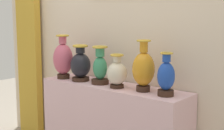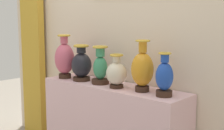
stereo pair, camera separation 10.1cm
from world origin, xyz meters
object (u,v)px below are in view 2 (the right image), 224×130
at_px(vase_onyx, 81,65).
at_px(vase_ivory, 116,73).
at_px(vase_sapphire, 164,77).
at_px(vase_jade, 100,67).
at_px(vase_amber, 142,69).
at_px(vase_rose, 65,58).

bearing_deg(vase_onyx, vase_ivory, -1.92).
bearing_deg(vase_ivory, vase_sapphire, 2.52).
height_order(vase_jade, vase_sapphire, vase_jade).
relative_size(vase_onyx, vase_jade, 1.00).
bearing_deg(vase_jade, vase_ivory, -7.70).
xyz_separation_m(vase_jade, vase_ivory, (0.21, -0.03, -0.02)).
bearing_deg(vase_amber, vase_rose, -177.07).
height_order(vase_amber, vase_sapphire, vase_amber).
bearing_deg(vase_jade, vase_amber, 0.86).
distance_m(vase_onyx, vase_ivory, 0.44).
height_order(vase_onyx, vase_amber, vase_amber).
bearing_deg(vase_ivory, vase_amber, 8.53).
relative_size(vase_jade, vase_sapphire, 1.02).
relative_size(vase_amber, vase_sapphire, 1.25).
height_order(vase_ivory, vase_sapphire, vase_sapphire).
xyz_separation_m(vase_rose, vase_amber, (0.89, 0.05, -0.01)).
bearing_deg(vase_onyx, vase_amber, 1.76).
distance_m(vase_jade, vase_amber, 0.45).
xyz_separation_m(vase_jade, vase_sapphire, (0.67, -0.01, -0.00)).
height_order(vase_onyx, vase_sapphire, vase_onyx).
bearing_deg(vase_onyx, vase_jade, 3.52).
relative_size(vase_jade, vase_amber, 0.82).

